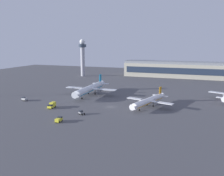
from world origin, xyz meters
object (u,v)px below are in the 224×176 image
Objects in this scene: control_tower at (83,55)px; maintenance_van at (59,119)px; cargo_loader at (24,99)px; catering_truck at (52,105)px; airplane_mid_apron at (90,89)px; pushback_tug at (81,112)px; airplane_terminal_side at (149,101)px.

control_tower reaches higher than maintenance_van.
cargo_loader is 27.19m from catering_truck.
maintenance_van is 25.80m from catering_truck.
control_tower is at bearing -61.82° from airplane_mid_apron.
catering_truck is (-16.69, 19.67, 0.40)m from maintenance_van.
maintenance_van is 0.74× the size of catering_truck.
catering_truck is at bearing 97.59° from pushback_tug.
cargo_loader reaches higher than pushback_tug.
catering_truck is (25.71, -8.81, 0.40)m from cargo_loader.
control_tower reaches higher than airplane_mid_apron.
airplane_mid_apron reaches higher than catering_truck.
catering_truck is (42.56, -123.50, -20.98)m from control_tower.
control_tower is 132.31m from catering_truck.
airplane_mid_apron reaches higher than cargo_loader.
pushback_tug is (-29.03, -26.31, -2.43)m from airplane_terminal_side.
maintenance_van is 14.60m from pushback_tug.
maintenance_van is at bearing 99.42° from airplane_mid_apron.
pushback_tug is at bearing -63.88° from control_tower.
control_tower reaches higher than cargo_loader.
control_tower is 8.57× the size of cargo_loader.
airplane_mid_apron is at bearing -60.51° from control_tower.
cargo_loader is at bearing 24.99° from airplane_terminal_side.
catering_truck is at bearing -70.99° from control_tower.
airplane_mid_apron reaches higher than maintenance_van.
maintenance_van is at bearing -173.37° from pushback_tug.
cargo_loader is at bearing 41.61° from airplane_mid_apron.
airplane_mid_apron is at bearing -102.94° from catering_truck.
catering_truck is at bearing -88.59° from cargo_loader.
airplane_mid_apron is at bearing 96.21° from maintenance_van.
control_tower is 156.42m from maintenance_van.
maintenance_van reaches higher than pushback_tug.
catering_truck reaches higher than maintenance_van.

